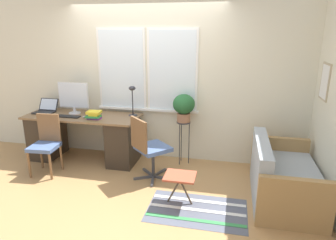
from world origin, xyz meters
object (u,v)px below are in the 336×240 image
(potted_plant, at_px, (184,106))
(laptop, at_px, (46,109))
(keyboard, at_px, (68,116))
(plant_stand, at_px, (183,128))
(book_stack, at_px, (94,115))
(folding_stool, at_px, (180,178))
(desk_chair_wooden, at_px, (46,143))
(mouse, at_px, (84,117))
(desk_lamp, at_px, (132,95))
(couch_loveseat, at_px, (282,179))
(monitor, at_px, (73,97))
(office_chair_swivel, at_px, (149,147))

(potted_plant, bearing_deg, laptop, -176.40)
(keyboard, distance_m, plant_stand, 1.86)
(book_stack, xyz_separation_m, folding_stool, (1.52, -0.85, -0.49))
(laptop, distance_m, keyboard, 0.55)
(desk_chair_wooden, xyz_separation_m, folding_stool, (2.13, -0.43, -0.13))
(laptop, height_order, mouse, laptop)
(keyboard, xyz_separation_m, desk_chair_wooden, (-0.15, -0.43, -0.30))
(desk_lamp, height_order, plant_stand, desk_lamp)
(couch_loveseat, bearing_deg, potted_plant, 60.52)
(couch_loveseat, bearing_deg, keyboard, 81.81)
(potted_plant, relative_size, folding_stool, 1.12)
(laptop, distance_m, folding_stool, 2.75)
(monitor, bearing_deg, potted_plant, 3.56)
(book_stack, relative_size, plant_stand, 0.32)
(folding_stool, bearing_deg, keyboard, 156.61)
(monitor, height_order, folding_stool, monitor)
(desk_lamp, bearing_deg, office_chair_swivel, -55.13)
(office_chair_swivel, relative_size, folding_stool, 2.40)
(office_chair_swivel, relative_size, couch_loveseat, 0.69)
(mouse, bearing_deg, desk_chair_wooden, -133.63)
(laptop, bearing_deg, potted_plant, 3.60)
(laptop, bearing_deg, monitor, 3.75)
(mouse, bearing_deg, plant_stand, 11.73)
(monitor, height_order, book_stack, monitor)
(mouse, bearing_deg, folding_stool, -27.02)
(desk_lamp, height_order, book_stack, desk_lamp)
(plant_stand, height_order, potted_plant, potted_plant)
(desk_lamp, distance_m, plant_stand, 0.98)
(book_stack, bearing_deg, plant_stand, 14.10)
(desk_lamp, xyz_separation_m, book_stack, (-0.53, -0.31, -0.27))
(book_stack, relative_size, desk_chair_wooden, 0.26)
(keyboard, bearing_deg, mouse, 2.90)
(mouse, relative_size, folding_stool, 0.15)
(keyboard, bearing_deg, book_stack, -0.80)
(laptop, height_order, potted_plant, potted_plant)
(desk_lamp, distance_m, couch_loveseat, 2.52)
(mouse, distance_m, desk_lamp, 0.84)
(keyboard, relative_size, couch_loveseat, 0.29)
(plant_stand, bearing_deg, book_stack, -165.90)
(monitor, height_order, desk_chair_wooden, monitor)
(keyboard, xyz_separation_m, potted_plant, (1.82, 0.34, 0.19))
(couch_loveseat, relative_size, potted_plant, 3.13)
(laptop, height_order, book_stack, laptop)
(office_chair_swivel, xyz_separation_m, potted_plant, (0.40, 0.65, 0.46))
(keyboard, relative_size, mouse, 6.77)
(monitor, relative_size, office_chair_swivel, 0.56)
(office_chair_swivel, height_order, folding_stool, office_chair_swivel)
(monitor, bearing_deg, office_chair_swivel, -20.74)
(desk_lamp, bearing_deg, couch_loveseat, -18.98)
(book_stack, height_order, potted_plant, potted_plant)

